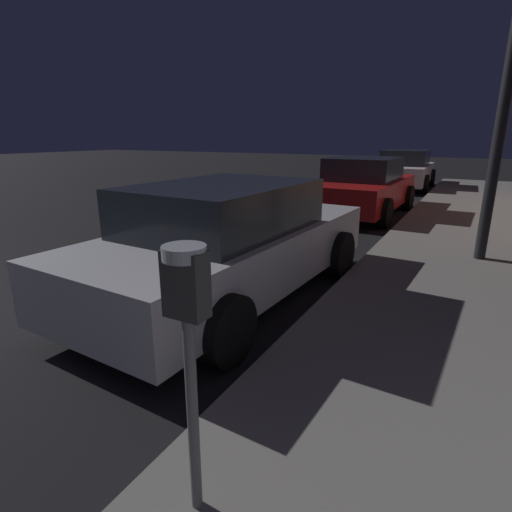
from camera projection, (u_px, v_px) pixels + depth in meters
name	position (u px, v px, depth m)	size (l,w,h in m)	color
parking_meter	(188.00, 319.00, 1.78)	(0.19, 0.19, 1.37)	#59595B
car_silver	(230.00, 242.00, 4.97)	(2.20, 4.52, 1.43)	#B7B7BF
car_red	(363.00, 187.00, 10.25)	(2.10, 4.19, 1.43)	maroon
car_white	(404.00, 170.00, 15.40)	(2.08, 4.26, 1.43)	silver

